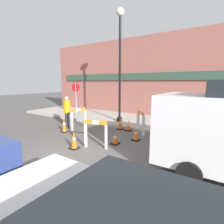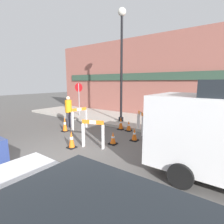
# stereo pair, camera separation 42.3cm
# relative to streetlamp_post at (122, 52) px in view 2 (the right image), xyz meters

# --- Properties ---
(ground_plane) EXTENTS (60.00, 60.00, 0.00)m
(ground_plane) POSITION_rel_streetlamp_post_xyz_m (0.86, -5.48, -4.08)
(ground_plane) COLOR #565451
(sidewalk_slab) EXTENTS (18.00, 3.69, 0.15)m
(sidewalk_slab) POSITION_rel_streetlamp_post_xyz_m (0.86, 0.86, -4.00)
(sidewalk_slab) COLOR #ADA89E
(sidewalk_slab) RESTS_ON ground_plane
(storefront_facade) EXTENTS (18.00, 0.22, 5.50)m
(storefront_facade) POSITION_rel_streetlamp_post_xyz_m (0.86, 2.78, -1.32)
(storefront_facade) COLOR #93564C
(storefront_facade) RESTS_ON ground_plane
(streetlamp_post) EXTENTS (0.44, 0.44, 6.21)m
(streetlamp_post) POSITION_rel_streetlamp_post_xyz_m (0.00, 0.00, 0.00)
(streetlamp_post) COLOR black
(streetlamp_post) RESTS_ON sidewalk_slab
(stop_sign) EXTENTS (0.59, 0.15, 2.22)m
(stop_sign) POSITION_rel_streetlamp_post_xyz_m (-3.38, -0.14, -2.44)
(stop_sign) COLOR gray
(stop_sign) RESTS_ON sidewalk_slab
(barricade_0) EXTENTS (0.26, 0.92, 1.11)m
(barricade_0) POSITION_rel_streetlamp_post_xyz_m (-1.12, -2.27, -3.47)
(barricade_0) COLOR white
(barricade_0) RESTS_ON ground_plane
(barricade_1) EXTENTS (0.85, 0.41, 1.06)m
(barricade_1) POSITION_rel_streetlamp_post_xyz_m (1.28, -3.83, -3.50)
(barricade_1) COLOR white
(barricade_1) RESTS_ON ground_plane
(barricade_2) EXTENTS (0.66, 0.67, 1.05)m
(barricade_2) POSITION_rel_streetlamp_post_xyz_m (1.87, -1.13, -3.51)
(barricade_2) COLOR white
(barricade_2) RESTS_ON ground_plane
(traffic_cone_0) EXTENTS (0.30, 0.30, 0.55)m
(traffic_cone_0) POSITION_rel_streetlamp_post_xyz_m (2.14, -2.22, -3.81)
(traffic_cone_0) COLOR black
(traffic_cone_0) RESTS_ON ground_plane
(traffic_cone_1) EXTENTS (0.30, 0.30, 0.53)m
(traffic_cone_1) POSITION_rel_streetlamp_post_xyz_m (1.18, -1.08, -3.82)
(traffic_cone_1) COLOR black
(traffic_cone_1) RESTS_ON ground_plane
(traffic_cone_2) EXTENTS (0.30, 0.30, 0.66)m
(traffic_cone_2) POSITION_rel_streetlamp_post_xyz_m (0.70, -1.08, -3.76)
(traffic_cone_2) COLOR black
(traffic_cone_2) RESTS_ON ground_plane
(traffic_cone_3) EXTENTS (0.30, 0.30, 0.66)m
(traffic_cone_3) POSITION_rel_streetlamp_post_xyz_m (0.65, -4.33, -3.76)
(traffic_cone_3) COLOR black
(traffic_cone_3) RESTS_ON ground_plane
(traffic_cone_4) EXTENTS (0.30, 0.30, 0.50)m
(traffic_cone_4) POSITION_rel_streetlamp_post_xyz_m (1.66, -3.09, -3.84)
(traffic_cone_4) COLOR black
(traffic_cone_4) RESTS_ON ground_plane
(traffic_cone_5) EXTENTS (0.30, 0.30, 0.73)m
(traffic_cone_5) POSITION_rel_streetlamp_post_xyz_m (-1.34, -3.05, -3.72)
(traffic_cone_5) COLOR black
(traffic_cone_5) RESTS_ON ground_plane
(person_worker) EXTENTS (0.37, 0.37, 1.68)m
(person_worker) POSITION_rel_streetlamp_post_xyz_m (-1.91, -2.30, -3.18)
(person_worker) COLOR #33333D
(person_worker) RESTS_ON ground_plane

